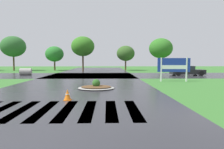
% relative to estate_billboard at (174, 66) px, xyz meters
% --- Properties ---
extents(asphalt_roadway, '(11.02, 80.00, 0.01)m').
position_rel_estate_billboard_xyz_m(asphalt_roadway, '(-8.33, -4.90, -1.44)').
color(asphalt_roadway, '#2B2B30').
rests_on(asphalt_roadway, ground).
extents(asphalt_cross_road, '(90.00, 9.91, 0.01)m').
position_rel_estate_billboard_xyz_m(asphalt_cross_road, '(-8.33, 7.74, -1.44)').
color(asphalt_cross_road, '#2B2B30').
rests_on(asphalt_cross_road, ground).
extents(crosswalk_stripes, '(6.75, 3.58, 0.01)m').
position_rel_estate_billboard_xyz_m(crosswalk_stripes, '(-8.33, -10.91, -1.44)').
color(crosswalk_stripes, white).
rests_on(crosswalk_stripes, ground).
extents(estate_billboard, '(3.02, 0.27, 2.23)m').
position_rel_estate_billboard_xyz_m(estate_billboard, '(0.00, 0.00, 0.00)').
color(estate_billboard, white).
rests_on(estate_billboard, ground).
extents(median_island, '(2.54, 2.24, 0.68)m').
position_rel_estate_billboard_xyz_m(median_island, '(-7.00, -4.79, -1.31)').
color(median_island, '#9E9B93').
rests_on(median_island, ground).
extents(car_silver_hatch, '(4.24, 2.17, 1.24)m').
position_rel_estate_billboard_xyz_m(car_silver_hatch, '(4.14, 7.42, -0.87)').
color(car_silver_hatch, black).
rests_on(car_silver_hatch, ground).
extents(drainage_pipe_stack, '(1.56, 1.11, 0.91)m').
position_rel_estate_billboard_xyz_m(drainage_pipe_stack, '(-16.97, 8.31, -0.99)').
color(drainage_pipe_stack, '#9E9B93').
rests_on(drainage_pipe_stack, ground).
extents(traffic_cone, '(0.36, 0.36, 0.56)m').
position_rel_estate_billboard_xyz_m(traffic_cone, '(-8.21, -8.90, -1.18)').
color(traffic_cone, orange).
rests_on(traffic_cone, ground).
extents(background_treeline, '(38.67, 6.40, 6.37)m').
position_rel_estate_billboard_xyz_m(background_treeline, '(-14.29, 19.20, 2.52)').
color(background_treeline, '#4C3823').
rests_on(background_treeline, ground).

